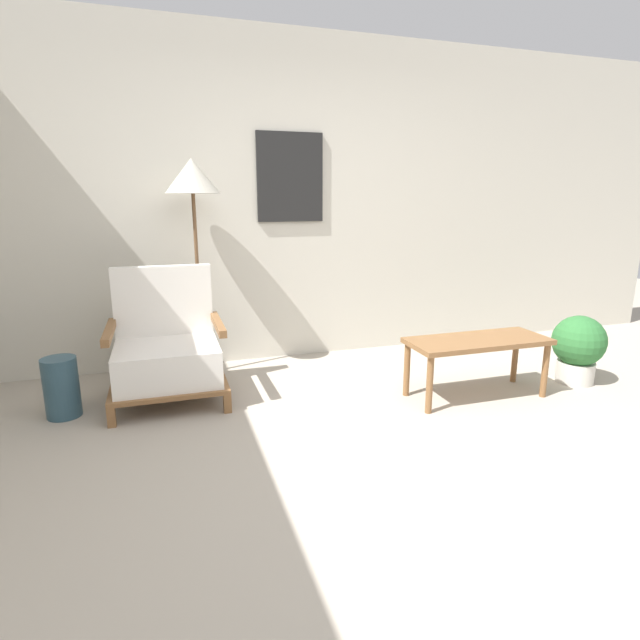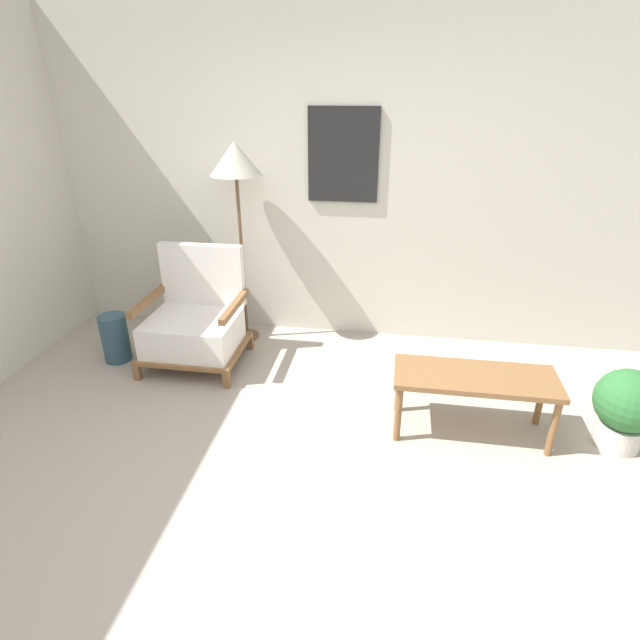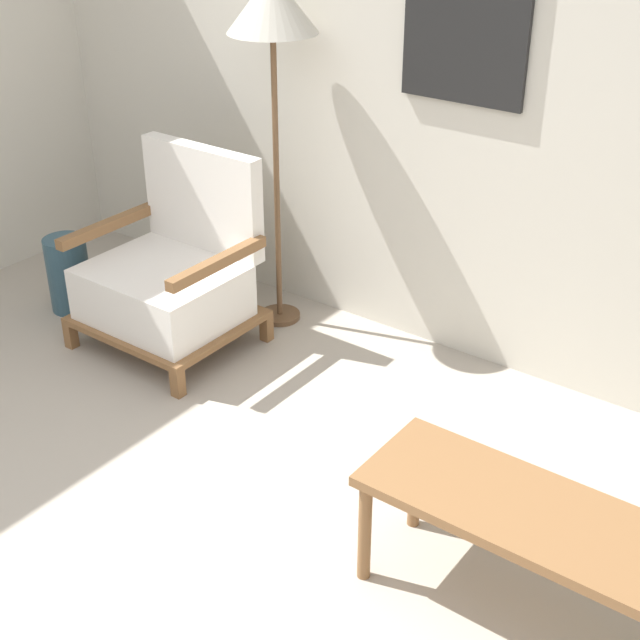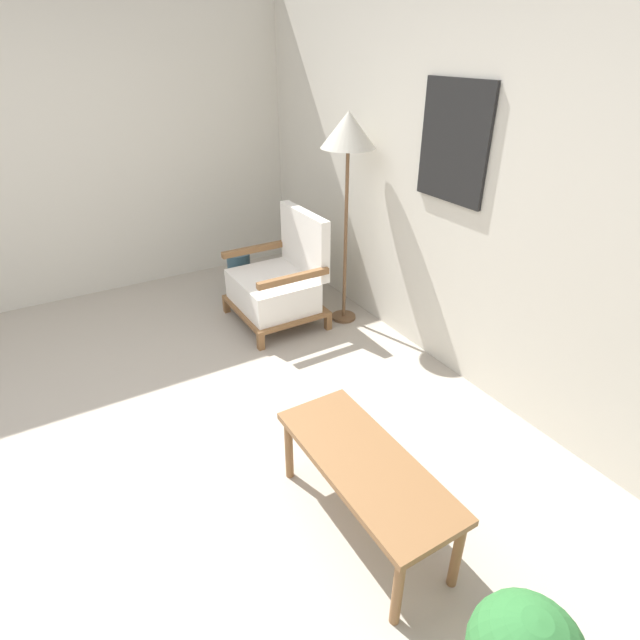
{
  "view_description": "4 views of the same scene",
  "coord_description": "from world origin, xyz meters",
  "px_view_note": "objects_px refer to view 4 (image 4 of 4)",
  "views": [
    {
      "loc": [
        -1.06,
        -1.86,
        1.38
      ],
      "look_at": [
        -0.03,
        1.38,
        0.55
      ],
      "focal_mm": 28.0,
      "sensor_mm": 36.0,
      "label": 1
    },
    {
      "loc": [
        0.47,
        -1.76,
        2.06
      ],
      "look_at": [
        -0.03,
        1.38,
        0.55
      ],
      "focal_mm": 28.0,
      "sensor_mm": 36.0,
      "label": 2
    },
    {
      "loc": [
        1.74,
        -1.01,
        2.2
      ],
      "look_at": [
        -0.03,
        1.38,
        0.55
      ],
      "focal_mm": 50.0,
      "sensor_mm": 36.0,
      "label": 3
    },
    {
      "loc": [
        2.34,
        -0.03,
        2.09
      ],
      "look_at": [
        -0.03,
        1.38,
        0.55
      ],
      "focal_mm": 28.0,
      "sensor_mm": 36.0,
      "label": 4
    }
  ],
  "objects_px": {
    "floor_lamp": "(348,138)",
    "coffee_table": "(365,469)",
    "vase": "(240,273)",
    "armchair": "(279,282)"
  },
  "relations": [
    {
      "from": "floor_lamp",
      "to": "coffee_table",
      "type": "xyz_separation_m",
      "value": [
        1.81,
        -1.08,
        -1.11
      ]
    },
    {
      "from": "armchair",
      "to": "coffee_table",
      "type": "relative_size",
      "value": 0.91
    },
    {
      "from": "floor_lamp",
      "to": "coffee_table",
      "type": "height_order",
      "value": "floor_lamp"
    },
    {
      "from": "armchair",
      "to": "floor_lamp",
      "type": "bearing_deg",
      "value": 60.62
    },
    {
      "from": "coffee_table",
      "to": "vase",
      "type": "xyz_separation_m",
      "value": [
        -2.74,
        0.52,
        -0.17
      ]
    },
    {
      "from": "armchair",
      "to": "vase",
      "type": "bearing_deg",
      "value": -172.81
    },
    {
      "from": "coffee_table",
      "to": "vase",
      "type": "bearing_deg",
      "value": 169.33
    },
    {
      "from": "floor_lamp",
      "to": "coffee_table",
      "type": "distance_m",
      "value": 2.38
    },
    {
      "from": "floor_lamp",
      "to": "armchair",
      "type": "bearing_deg",
      "value": -119.38
    },
    {
      "from": "armchair",
      "to": "vase",
      "type": "distance_m",
      "value": 0.69
    }
  ]
}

